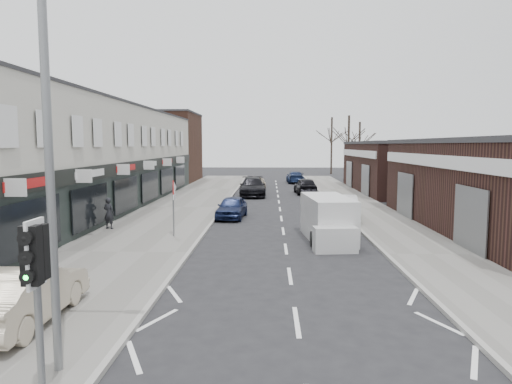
# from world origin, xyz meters

# --- Properties ---
(ground) EXTENTS (160.00, 160.00, 0.00)m
(ground) POSITION_xyz_m (0.00, 0.00, 0.00)
(ground) COLOR black
(ground) RESTS_ON ground
(pavement_left) EXTENTS (5.50, 64.00, 0.12)m
(pavement_left) POSITION_xyz_m (-6.75, 22.00, 0.06)
(pavement_left) COLOR slate
(pavement_left) RESTS_ON ground
(pavement_right) EXTENTS (3.50, 64.00, 0.12)m
(pavement_right) POSITION_xyz_m (5.75, 22.00, 0.06)
(pavement_right) COLOR slate
(pavement_right) RESTS_ON ground
(shop_terrace_left) EXTENTS (8.00, 41.00, 7.10)m
(shop_terrace_left) POSITION_xyz_m (-13.50, 19.50, 3.55)
(shop_terrace_left) COLOR beige
(shop_terrace_left) RESTS_ON ground
(brick_block_far) EXTENTS (8.00, 10.00, 8.00)m
(brick_block_far) POSITION_xyz_m (-13.50, 45.00, 4.00)
(brick_block_far) COLOR #47281E
(brick_block_far) RESTS_ON ground
(right_unit_far) EXTENTS (10.00, 16.00, 4.50)m
(right_unit_far) POSITION_xyz_m (12.50, 34.00, 2.25)
(right_unit_far) COLOR #321A17
(right_unit_far) RESTS_ON ground
(tree_far_a) EXTENTS (3.60, 3.60, 8.00)m
(tree_far_a) POSITION_xyz_m (9.00, 48.00, 0.00)
(tree_far_a) COLOR #382D26
(tree_far_a) RESTS_ON ground
(tree_far_b) EXTENTS (3.60, 3.60, 7.50)m
(tree_far_b) POSITION_xyz_m (11.50, 54.00, 0.00)
(tree_far_b) COLOR #382D26
(tree_far_b) RESTS_ON ground
(tree_far_c) EXTENTS (3.60, 3.60, 8.50)m
(tree_far_c) POSITION_xyz_m (8.50, 60.00, 0.00)
(tree_far_c) COLOR #382D26
(tree_far_c) RESTS_ON ground
(traffic_light) EXTENTS (0.28, 0.60, 3.10)m
(traffic_light) POSITION_xyz_m (-4.40, -2.02, 2.41)
(traffic_light) COLOR slate
(traffic_light) RESTS_ON pavement_left
(street_lamp) EXTENTS (2.23, 0.22, 8.00)m
(street_lamp) POSITION_xyz_m (-4.53, -0.80, 4.62)
(street_lamp) COLOR slate
(street_lamp) RESTS_ON pavement_left
(warning_sign) EXTENTS (0.12, 0.80, 2.70)m
(warning_sign) POSITION_xyz_m (-5.16, 12.00, 2.20)
(warning_sign) COLOR slate
(warning_sign) RESTS_ON pavement_left
(white_van) EXTENTS (2.25, 5.32, 2.01)m
(white_van) POSITION_xyz_m (2.00, 11.84, 0.95)
(white_van) COLOR silver
(white_van) RESTS_ON ground
(sedan_on_pavement) EXTENTS (1.48, 4.22, 1.39)m
(sedan_on_pavement) POSITION_xyz_m (-6.56, 1.46, 0.81)
(sedan_on_pavement) COLOR #C1B39A
(sedan_on_pavement) RESTS_ON pavement_left
(pedestrian) EXTENTS (0.67, 0.53, 1.60)m
(pedestrian) POSITION_xyz_m (-8.90, 13.77, 0.92)
(pedestrian) COLOR black
(pedestrian) RESTS_ON pavement_left
(parked_car_left_a) EXTENTS (1.88, 3.97, 1.31)m
(parked_car_left_a) POSITION_xyz_m (-2.98, 18.09, 0.66)
(parked_car_left_a) COLOR #151E42
(parked_car_left_a) RESTS_ON ground
(parked_car_left_b) EXTENTS (2.40, 5.47, 1.56)m
(parked_car_left_b) POSITION_xyz_m (-2.20, 30.06, 0.78)
(parked_car_left_b) COLOR black
(parked_car_left_b) RESTS_ON ground
(parked_car_left_c) EXTENTS (2.27, 4.50, 1.22)m
(parked_car_left_c) POSITION_xyz_m (-2.20, 36.56, 0.61)
(parked_car_left_c) COLOR #B4A690
(parked_car_left_c) RESTS_ON ground
(parked_car_right_a) EXTENTS (1.94, 4.71, 1.52)m
(parked_car_right_a) POSITION_xyz_m (3.50, 17.58, 0.76)
(parked_car_right_a) COLOR silver
(parked_car_right_a) RESTS_ON ground
(parked_car_right_b) EXTENTS (2.00, 4.44, 1.48)m
(parked_car_right_b) POSITION_xyz_m (2.48, 31.77, 0.74)
(parked_car_right_b) COLOR black
(parked_car_right_b) RESTS_ON ground
(parked_car_right_c) EXTENTS (1.97, 4.63, 1.33)m
(parked_car_right_c) POSITION_xyz_m (2.20, 43.77, 0.67)
(parked_car_right_c) COLOR #162344
(parked_car_right_c) RESTS_ON ground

